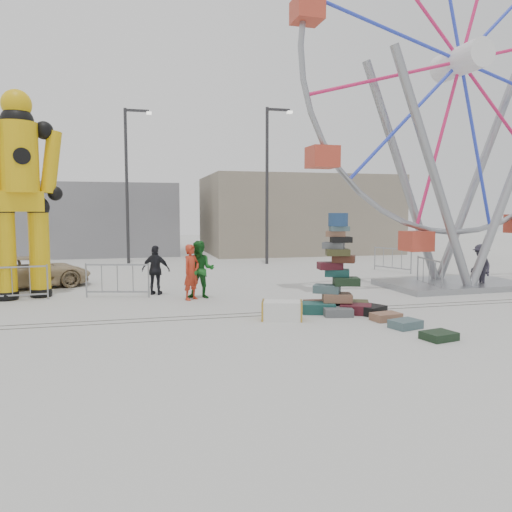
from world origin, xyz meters
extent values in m
plane|color=#9E9E99|center=(0.00, 0.00, 0.00)|extent=(90.00, 90.00, 0.00)
cube|color=#47443F|center=(0.00, 0.60, 0.00)|extent=(40.00, 0.04, 0.01)
cube|color=#47443F|center=(0.00, 1.00, 0.00)|extent=(40.00, 0.04, 0.01)
cube|color=gray|center=(7.00, 20.00, 2.50)|extent=(12.00, 8.00, 5.00)
cube|color=gray|center=(-6.00, 22.00, 2.20)|extent=(10.00, 8.00, 4.40)
cylinder|color=#2D2D30|center=(3.00, 13.00, 4.00)|extent=(0.16, 0.16, 8.00)
cube|color=#2D2D30|center=(3.60, 13.00, 7.90)|extent=(1.20, 0.15, 0.12)
cube|color=silver|center=(4.20, 13.00, 7.80)|extent=(0.25, 0.25, 0.12)
cylinder|color=#2D2D30|center=(-4.00, 15.00, 4.00)|extent=(0.16, 0.16, 8.00)
cube|color=#2D2D30|center=(-3.40, 15.00, 7.90)|extent=(1.20, 0.15, 0.12)
cube|color=silver|center=(-2.80, 15.00, 7.80)|extent=(0.25, 0.25, 0.12)
cube|color=#194D49|center=(1.02, 0.56, 0.14)|extent=(1.02, 0.84, 0.29)
cube|color=#4D141E|center=(1.95, 0.21, 0.13)|extent=(1.00, 0.89, 0.26)
cube|color=#482317|center=(1.21, 1.07, 0.12)|extent=(0.84, 0.63, 0.24)
cube|color=#3E3D1F|center=(2.14, 0.73, 0.13)|extent=(0.95, 0.83, 0.26)
cube|color=#5A5E62|center=(1.37, 0.08, 0.11)|extent=(0.83, 0.64, 0.22)
cube|color=black|center=(1.75, 1.11, 0.12)|extent=(0.87, 0.76, 0.24)
cube|color=#8E6048|center=(1.54, 0.54, 0.41)|extent=(0.88, 0.71, 0.24)
cube|color=#486267|center=(1.30, 0.67, 0.64)|extent=(0.85, 0.78, 0.22)
cube|color=black|center=(1.76, 0.44, 0.86)|extent=(0.77, 0.61, 0.22)
cube|color=#194D49|center=(1.60, 0.69, 1.07)|extent=(0.78, 0.66, 0.20)
cube|color=#4D141E|center=(1.40, 0.71, 1.26)|extent=(0.68, 0.51, 0.20)
cube|color=#482317|center=(1.72, 0.53, 1.46)|extent=(0.73, 0.66, 0.20)
cube|color=#3E3D1F|center=(1.53, 0.49, 1.65)|extent=(0.70, 0.56, 0.18)
cube|color=#5A5E62|center=(1.47, 0.66, 1.83)|extent=(0.69, 0.64, 0.18)
cube|color=black|center=(1.63, 0.51, 1.99)|extent=(0.62, 0.48, 0.15)
cube|color=#8E6048|center=(1.51, 0.61, 2.14)|extent=(0.63, 0.54, 0.15)
cube|color=#486267|center=(1.56, 0.50, 2.29)|extent=(0.56, 0.41, 0.13)
cylinder|color=navy|center=(1.54, 0.54, 2.53)|extent=(0.53, 0.53, 0.35)
sphere|color=black|center=(-7.64, 4.82, 0.13)|extent=(0.68, 0.68, 0.68)
cylinder|color=gold|center=(-7.64, 4.82, 1.44)|extent=(0.63, 0.63, 2.87)
sphere|color=black|center=(-7.64, 4.82, 2.87)|extent=(0.72, 0.72, 0.72)
sphere|color=black|center=(-6.71, 5.16, 0.13)|extent=(0.68, 0.68, 0.68)
cylinder|color=gold|center=(-6.71, 5.16, 1.44)|extent=(0.63, 0.63, 2.87)
sphere|color=black|center=(-6.71, 5.16, 2.87)|extent=(0.72, 0.72, 0.72)
cube|color=gold|center=(-7.17, 4.99, 3.05)|extent=(1.42, 1.10, 0.63)
cylinder|color=gold|center=(-7.17, 4.99, 4.40)|extent=(1.17, 1.17, 2.15)
sphere|color=black|center=(-7.17, 4.99, 5.47)|extent=(0.99, 0.99, 0.99)
sphere|color=gold|center=(-7.17, 4.99, 6.01)|extent=(0.90, 0.90, 0.90)
sphere|color=black|center=(-6.46, 5.25, 5.29)|extent=(0.57, 0.57, 0.57)
cylinder|color=gold|center=(-6.29, 5.31, 4.31)|extent=(0.85, 0.69, 2.02)
sphere|color=black|center=(-6.20, 5.34, 3.32)|extent=(0.47, 0.47, 0.47)
cube|color=gray|center=(7.43, 3.68, 0.10)|extent=(5.08, 3.16, 0.20)
cylinder|color=gray|center=(5.87, 2.73, 3.98)|extent=(3.47, 0.42, 8.07)
cylinder|color=gray|center=(5.81, 4.52, 3.98)|extent=(3.47, 0.42, 8.07)
cylinder|color=gray|center=(8.99, 4.63, 3.98)|extent=(3.47, 0.42, 8.07)
cylinder|color=white|center=(7.43, 3.68, 7.96)|extent=(1.07, 2.22, 0.99)
torus|color=gray|center=(7.43, 3.68, 7.96)|extent=(12.14, 0.62, 12.14)
cube|color=#B83A27|center=(7.43, 3.68, 1.49)|extent=(0.93, 0.93, 0.70)
cube|color=silver|center=(-0.18, 0.02, 0.24)|extent=(1.15, 0.87, 0.48)
cube|color=#3E3D1F|center=(2.13, 1.68, 0.12)|extent=(0.82, 0.69, 0.23)
cube|color=#5A5E62|center=(2.06, 0.87, 0.10)|extent=(0.91, 0.79, 0.21)
cube|color=black|center=(2.31, 0.02, 0.12)|extent=(0.87, 0.83, 0.25)
cube|color=#8E6048|center=(2.34, -0.72, 0.10)|extent=(0.78, 0.59, 0.20)
cube|color=#486267|center=(2.38, -1.58, 0.10)|extent=(0.81, 0.68, 0.20)
cube|color=black|center=(2.51, -2.70, 0.09)|extent=(0.78, 0.67, 0.17)
imported|color=#AD2D18|center=(-2.07, 3.44, 0.86)|extent=(0.75, 0.72, 1.73)
imported|color=#175C1D|center=(-1.76, 3.64, 0.91)|extent=(1.04, 0.91, 1.82)
imported|color=black|center=(-3.09, 4.67, 0.82)|extent=(1.04, 0.73, 1.63)
imported|color=#272531|center=(8.21, 3.21, 0.79)|extent=(0.68, 1.07, 1.58)
imported|color=tan|center=(-7.38, 7.33, 0.57)|extent=(4.46, 3.06, 1.13)
camera|label=1|loc=(-3.88, -11.93, 2.77)|focal=35.00mm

